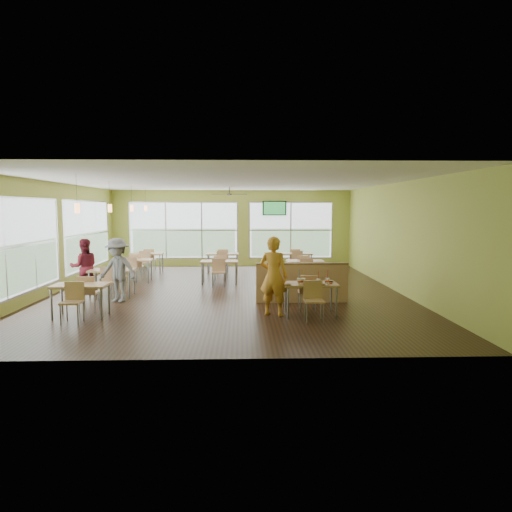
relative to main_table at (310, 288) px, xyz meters
name	(u,v)px	position (x,y,z in m)	size (l,w,h in m)	color
room	(227,238)	(-2.00, 3.00, 0.97)	(12.00, 12.04, 3.20)	black
window_bays	(155,236)	(-4.65, 6.08, 0.85)	(9.24, 10.24, 2.38)	white
main_table	(310,288)	(0.00, 0.00, 0.00)	(1.22, 1.52, 0.87)	tan
half_wall_divider	(302,283)	(0.00, 1.45, -0.11)	(2.40, 0.14, 1.04)	tan
dining_tables	(197,264)	(-3.05, 4.71, 0.00)	(6.92, 8.72, 0.87)	tan
pendant_lights	(121,208)	(-5.20, 3.68, 1.82)	(0.11, 7.31, 0.86)	#2D2119
ceiling_fan	(229,194)	(-2.00, 6.00, 2.32)	(1.25, 1.25, 0.29)	#2D2119
tv_backwall	(274,208)	(-0.20, 8.90, 1.82)	(1.00, 0.07, 0.60)	black
man_plaid	(274,276)	(-0.84, 0.04, 0.28)	(0.67, 0.44, 1.82)	orange
patron_maroon	(84,267)	(-6.02, 2.68, 0.17)	(0.78, 0.61, 1.60)	maroon
patron_grey	(118,270)	(-4.82, 1.70, 0.21)	(1.09, 0.62, 1.68)	slate
cup_blue	(299,281)	(-0.28, -0.20, 0.20)	(0.11, 0.11, 0.38)	white
cup_yellow	(303,281)	(-0.19, -0.19, 0.20)	(0.11, 0.11, 0.38)	white
cup_red_near	(318,281)	(0.16, -0.15, 0.18)	(0.09, 0.09, 0.31)	white
cup_red_far	(328,281)	(0.37, -0.14, 0.19)	(0.10, 0.10, 0.36)	white
food_basket	(329,281)	(0.44, 0.08, 0.15)	(0.22, 0.22, 0.05)	black
ketchup_cup	(331,283)	(0.44, -0.12, 0.13)	(0.06, 0.06, 0.03)	#B52C0C
wrapper_left	(288,284)	(-0.55, -0.28, 0.14)	(0.17, 0.15, 0.04)	#957248
wrapper_mid	(314,282)	(0.08, 0.07, 0.14)	(0.19, 0.17, 0.05)	#957248
wrapper_right	(323,284)	(0.23, -0.29, 0.14)	(0.15, 0.14, 0.04)	#957248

